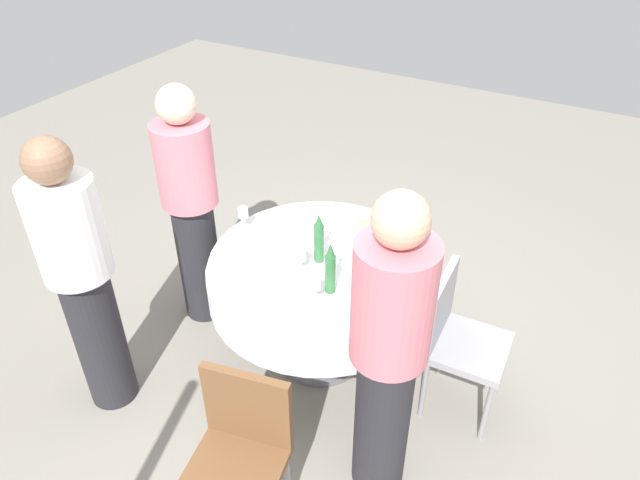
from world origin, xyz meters
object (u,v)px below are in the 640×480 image
dining_table (320,280)px  bottle_amber_north (387,284)px  wine_glass_inner (301,254)px  plate_right (264,266)px  bottle_green_near (330,269)px  person_near (388,352)px  person_rear (191,206)px  person_north (82,279)px  wine_glass_south (377,274)px  wine_glass_east (315,283)px  plate_west (365,226)px  chair_inner (456,333)px  wine_glass_mid (243,214)px  bottle_green_rear (320,239)px  chair_mid (240,448)px

dining_table → bottle_amber_north: bearing=161.8°
wine_glass_inner → plate_right: 0.22m
bottle_green_near → person_near: person_near is taller
person_rear → person_north: bearing=178.2°
wine_glass_south → wine_glass_east: bearing=46.2°
wine_glass_south → plate_west: wine_glass_south is taller
bottle_amber_north → chair_inner: (-0.34, -0.19, -0.34)m
wine_glass_mid → plate_right: (-0.31, 0.26, -0.10)m
bottle_amber_north → bottle_green_rear: bottle_green_rear is taller
dining_table → wine_glass_south: wine_glass_south is taller
dining_table → chair_inner: chair_inner is taller
bottle_green_rear → plate_west: bottle_green_rear is taller
wine_glass_mid → chair_inner: 1.39m
wine_glass_east → plate_west: wine_glass_east is taller
dining_table → plate_west: size_ratio=4.92×
dining_table → person_near: bearing=138.0°
bottle_amber_north → person_rear: bearing=-5.8°
wine_glass_inner → person_north: 1.12m
bottle_green_near → plate_right: (0.41, -0.00, -0.14)m
wine_glass_south → person_north: size_ratio=0.08×
bottle_amber_north → plate_right: size_ratio=1.22×
bottle_amber_north → person_north: person_north is taller
wine_glass_inner → wine_glass_south: bearing=-173.4°
person_near → person_north: bearing=-38.6°
wine_glass_east → plate_west: 0.73m
dining_table → chair_inner: 0.81m
person_near → plate_west: bearing=-108.2°
wine_glass_east → plate_right: 0.41m
chair_mid → bottle_green_rear: bearing=-90.1°
person_near → chair_mid: size_ratio=1.91×
bottle_amber_north → person_near: bearing=113.9°
bottle_green_rear → person_north: person_north is taller
wine_glass_east → person_north: (1.04, 0.54, 0.01)m
bottle_green_near → wine_glass_south: bottle_green_near is taller
bottle_green_rear → plate_right: size_ratio=1.55×
bottle_green_near → person_near: 0.61m
bottle_green_near → dining_table: bearing=-50.4°
bottle_green_rear → plate_right: 0.34m
bottle_amber_north → wine_glass_inner: bottle_amber_north is taller
dining_table → wine_glass_inner: bearing=67.8°
bottle_green_near → bottle_amber_north: bearing=-167.5°
wine_glass_mid → person_rear: size_ratio=0.09×
wine_glass_mid → person_north: size_ratio=0.09×
bottle_green_rear → chair_mid: size_ratio=0.36×
wine_glass_east → chair_mid: 0.85m
bottle_amber_north → wine_glass_south: bottle_amber_north is taller
chair_mid → plate_right: bearing=-74.1°
person_near → bottle_amber_north: bearing=-114.0°
dining_table → wine_glass_mid: bearing=-5.1°
chair_mid → wine_glass_inner: bearing=-85.8°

